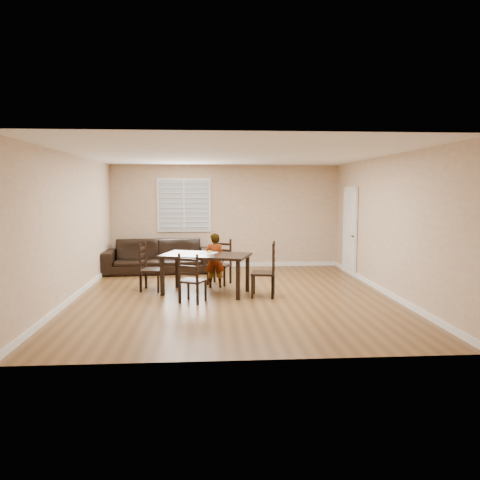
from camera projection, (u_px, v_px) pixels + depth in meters
name	position (u px, v px, depth m)	size (l,w,h in m)	color
ground	(233.00, 295.00, 9.07)	(7.00, 7.00, 0.00)	brown
room	(234.00, 202.00, 9.06)	(6.04, 7.04, 2.72)	#D2B28E
dining_table	(206.00, 259.00, 9.18)	(1.88, 1.41, 0.78)	black
chair_near	(221.00, 263.00, 10.23)	(0.57, 0.55, 0.97)	black
chair_far	(190.00, 281.00, 8.38)	(0.54, 0.52, 0.91)	black
chair_left	(146.00, 269.00, 9.49)	(0.47, 0.50, 0.98)	black
chair_right	(270.00, 272.00, 8.92)	(0.52, 0.54, 1.05)	black
child	(215.00, 260.00, 9.78)	(0.42, 0.27, 1.15)	gray
napkin	(209.00, 253.00, 9.36)	(0.29, 0.29, 0.00)	white
donut	(210.00, 252.00, 9.35)	(0.11, 0.11, 0.04)	#B28240
sofa	(158.00, 256.00, 11.62)	(2.77, 1.08, 0.81)	black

